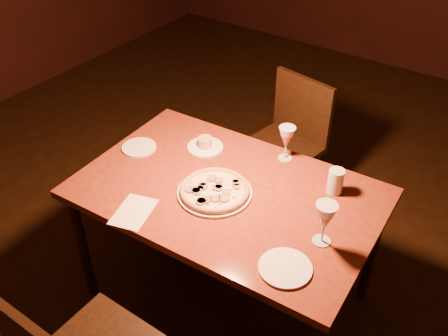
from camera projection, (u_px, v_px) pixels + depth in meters
The scene contains 12 objects.
floor at pixel (224, 301), 2.81m from camera, with size 7.00×7.00×0.00m, color black.
dining_table at pixel (227, 201), 2.44m from camera, with size 1.48×0.99×0.77m.
chair_far at pixel (287, 140), 3.20m from camera, with size 0.51×0.51×0.90m.
pizza_plate at pixel (215, 190), 2.36m from camera, with size 0.36×0.36×0.04m.
ramekin_saucer at pixel (205, 145), 2.67m from camera, with size 0.19×0.19×0.06m.
wine_glass_far at pixel (286, 143), 2.54m from camera, with size 0.09×0.09×0.19m, color #A24E43, non-canonical shape.
wine_glass_right at pixel (324, 224), 2.06m from camera, with size 0.09×0.09×0.20m, color #A24E43, non-canonical shape.
water_tumbler at pixel (336, 181), 2.35m from camera, with size 0.08×0.08×0.13m, color silver.
side_plate_left at pixel (139, 147), 2.67m from camera, with size 0.18×0.18×0.01m, color white.
side_plate_near at pixel (285, 268), 1.99m from camera, with size 0.22×0.22×0.01m, color white.
menu_card at pixel (134, 212), 2.27m from camera, with size 0.15×0.22×0.00m, color white.
pendant_light at pixel (228, 33), 1.92m from camera, with size 0.12×0.12×0.12m, color #EE7B42.
Camera 1 is at (1.03, -1.47, 2.29)m, focal length 40.00 mm.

